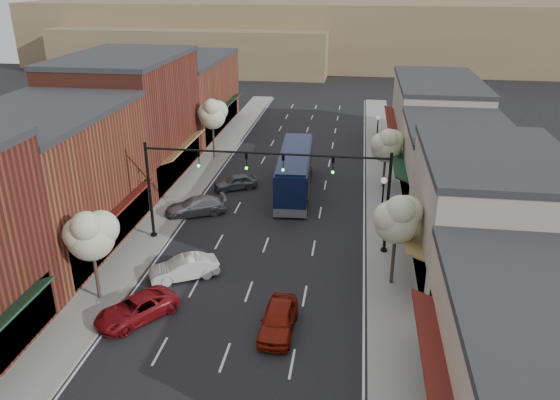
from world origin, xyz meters
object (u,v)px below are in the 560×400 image
at_px(parked_car_c, 196,206).
at_px(parked_car_d, 235,182).
at_px(signal_mast_left, 182,178).
at_px(tree_right_near, 398,218).
at_px(lamp_post_far, 377,130).
at_px(signal_mast_right, 351,187).
at_px(parked_car_a, 136,309).
at_px(parked_car_b, 184,268).
at_px(tree_left_far, 212,113).
at_px(red_hatchback, 278,319).
at_px(tree_left_near, 91,234).
at_px(tree_right_far, 387,144).
at_px(coach_bus, 295,171).
at_px(lamp_post_near, 383,197).

bearing_deg(parked_car_c, parked_car_d, 137.08).
xyz_separation_m(signal_mast_left, tree_right_near, (13.97, -4.05, -0.17)).
distance_m(tree_right_near, lamp_post_far, 24.11).
xyz_separation_m(signal_mast_right, tree_right_near, (2.73, -4.05, -0.17)).
relative_size(parked_car_a, parked_car_b, 1.09).
bearing_deg(parked_car_d, parked_car_b, -28.03).
bearing_deg(tree_left_far, parked_car_c, -81.44).
height_order(lamp_post_far, red_hatchback, lamp_post_far).
bearing_deg(tree_left_far, tree_left_near, -90.00).
bearing_deg(parked_car_c, parked_car_b, -12.42).
bearing_deg(tree_right_near, parked_car_c, 150.10).
xyz_separation_m(tree_right_near, parked_car_b, (-12.55, -0.97, -3.76)).
bearing_deg(tree_right_far, parked_car_a, -122.73).
relative_size(tree_right_near, coach_bus, 0.51).
height_order(tree_right_far, lamp_post_far, tree_right_far).
relative_size(tree_left_near, coach_bus, 0.48).
bearing_deg(lamp_post_near, parked_car_d, 148.35).
bearing_deg(tree_right_near, coach_bus, 118.07).
bearing_deg(tree_right_far, parked_car_d, -171.14).
bearing_deg(lamp_post_near, lamp_post_far, 90.00).
relative_size(lamp_post_far, parked_car_b, 1.06).
distance_m(signal_mast_right, parked_car_d, 14.63).
distance_m(tree_left_near, coach_bus, 20.42).
xyz_separation_m(tree_left_near, red_hatchback, (10.53, -1.44, -3.49)).
relative_size(coach_bus, parked_car_c, 2.50).
height_order(signal_mast_left, coach_bus, signal_mast_left).
bearing_deg(parked_car_d, tree_right_near, 13.60).
relative_size(signal_mast_left, coach_bus, 0.70).
distance_m(tree_right_far, parked_car_a, 25.74).
bearing_deg(parked_car_d, tree_left_near, -40.80).
height_order(tree_left_near, lamp_post_near, tree_left_near).
bearing_deg(signal_mast_left, lamp_post_near, 10.56).
xyz_separation_m(coach_bus, parked_car_c, (-7.00, -5.79, -1.18)).
bearing_deg(parked_car_d, red_hatchback, -9.77).
relative_size(coach_bus, parked_car_b, 2.83).
relative_size(tree_left_far, parked_car_a, 1.35).
bearing_deg(parked_car_b, tree_right_near, 65.74).
bearing_deg(tree_left_near, tree_right_near, 13.55).
height_order(coach_bus, parked_car_d, coach_bus).
bearing_deg(parked_car_d, lamp_post_near, 29.87).
bearing_deg(red_hatchback, parked_car_c, 122.77).
height_order(tree_left_near, coach_bus, tree_left_near).
relative_size(tree_left_near, parked_car_d, 1.50).
distance_m(signal_mast_right, tree_left_near, 16.05).
bearing_deg(signal_mast_right, tree_left_far, 127.71).
bearing_deg(parked_car_c, tree_left_far, 164.05).
bearing_deg(tree_right_near, lamp_post_far, 91.30).
relative_size(signal_mast_left, parked_car_c, 1.75).
height_order(signal_mast_left, tree_left_far, signal_mast_left).
height_order(lamp_post_near, parked_car_a, lamp_post_near).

